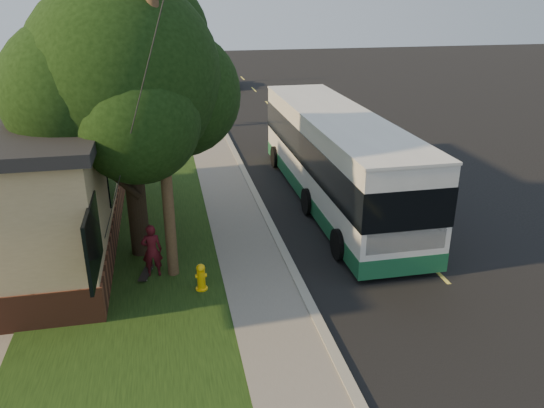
{
  "coord_description": "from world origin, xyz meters",
  "views": [
    {
      "loc": [
        -3.23,
        -12.25,
        7.4
      ],
      "look_at": [
        -0.28,
        2.04,
        1.5
      ],
      "focal_mm": 35.0,
      "sensor_mm": 36.0,
      "label": 1
    }
  ],
  "objects": [
    {
      "name": "bare_tree_far",
      "position": [
        -3.0,
        30.0,
        2.0
      ],
      "size": [
        1.38,
        1.21,
        4.03
      ],
      "color": "black",
      "rests_on": "grass_verge"
    },
    {
      "name": "ground",
      "position": [
        0.0,
        0.0,
        0.0
      ],
      "size": [
        120.0,
        120.0,
        0.0
      ],
      "primitive_type": "plane",
      "color": "black",
      "rests_on": "ground"
    },
    {
      "name": "skateboarder",
      "position": [
        -3.83,
        1.02,
        0.83
      ],
      "size": [
        0.56,
        0.37,
        1.52
      ],
      "primitive_type": "imported",
      "rotation": [
        0.0,
        0.0,
        3.13
      ],
      "color": "#4A0E17",
      "rests_on": "grass_verge"
    },
    {
      "name": "curb",
      "position": [
        0.0,
        10.0,
        0.06
      ],
      "size": [
        0.25,
        80.0,
        0.12
      ],
      "primitive_type": "cube",
      "color": "gray",
      "rests_on": "ground"
    },
    {
      "name": "bare_tree_near",
      "position": [
        -3.5,
        18.0,
        2.15
      ],
      "size": [
        1.38,
        1.21,
        4.31
      ],
      "color": "black",
      "rests_on": "grass_verge"
    },
    {
      "name": "sidewalk",
      "position": [
        -1.0,
        10.0,
        0.04
      ],
      "size": [
        2.0,
        80.0,
        0.08
      ],
      "primitive_type": "cube",
      "color": "slate",
      "rests_on": "ground"
    },
    {
      "name": "utility_pole",
      "position": [
        -3.31,
        0.99,
        4.63
      ],
      "size": [
        2.86,
        3.21,
        9.07
      ],
      "color": "#473321",
      "rests_on": "ground"
    },
    {
      "name": "road",
      "position": [
        4.0,
        10.0,
        0.01
      ],
      "size": [
        8.0,
        80.0,
        0.01
      ],
      "primitive_type": "cube",
      "color": "black",
      "rests_on": "ground"
    },
    {
      "name": "distant_car",
      "position": [
        1.96,
        31.79,
        0.75
      ],
      "size": [
        1.8,
        4.44,
        1.51
      ],
      "primitive_type": "imported",
      "rotation": [
        0.0,
        0.0,
        0.01
      ],
      "color": "black",
      "rests_on": "ground"
    },
    {
      "name": "transit_bus",
      "position": [
        2.81,
        5.52,
        1.78
      ],
      "size": [
        2.85,
        12.34,
        3.34
      ],
      "color": "silver",
      "rests_on": "ground"
    },
    {
      "name": "fire_hydrant",
      "position": [
        -2.6,
        0.0,
        0.43
      ],
      "size": [
        0.32,
        0.32,
        0.74
      ],
      "color": "yellow",
      "rests_on": "grass_verge"
    },
    {
      "name": "traffic_signal",
      "position": [
        0.5,
        34.0,
        3.16
      ],
      "size": [
        0.18,
        0.22,
        5.5
      ],
      "color": "#2D2D30",
      "rests_on": "ground"
    },
    {
      "name": "grass_verge",
      "position": [
        -4.5,
        10.0,
        0.04
      ],
      "size": [
        5.0,
        80.0,
        0.07
      ],
      "primitive_type": "cube",
      "color": "black",
      "rests_on": "ground"
    },
    {
      "name": "leafy_tree",
      "position": [
        -4.17,
        2.65,
        5.17
      ],
      "size": [
        6.3,
        6.0,
        7.8
      ],
      "color": "black",
      "rests_on": "grass_verge"
    },
    {
      "name": "skateboard_main",
      "position": [
        -4.05,
        1.05,
        0.13
      ],
      "size": [
        0.44,
        0.95,
        0.09
      ],
      "color": "black",
      "rests_on": "grass_verge"
    },
    {
      "name": "dumpster",
      "position": [
        -8.55,
        8.97,
        0.66
      ],
      "size": [
        1.69,
        1.5,
        1.24
      ],
      "color": "#13321F",
      "rests_on": "building_lot"
    }
  ]
}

